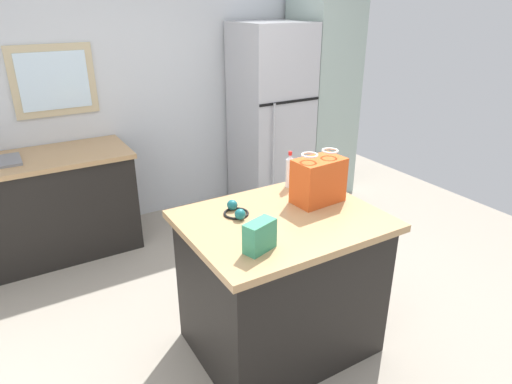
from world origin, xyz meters
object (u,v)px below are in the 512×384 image
object	(u,v)px
ear_defenders	(236,211)
tall_cabinet	(321,99)
bottle	(290,171)
small_box	(260,236)
kitchen_island	(281,283)
refrigerator	(271,117)
shopping_bag	(318,180)

from	to	relation	value
ear_defenders	tall_cabinet	bearing A→B (deg)	41.07
bottle	ear_defenders	size ratio (longest dim) A/B	1.25
tall_cabinet	small_box	xyz separation A→B (m)	(-2.14, -2.20, -0.07)
ear_defenders	bottle	bearing A→B (deg)	20.28
kitchen_island	small_box	size ratio (longest dim) A/B	6.65
kitchen_island	tall_cabinet	distance (m)	2.75
kitchen_island	ear_defenders	bearing A→B (deg)	140.42
refrigerator	ear_defenders	xyz separation A→B (m)	(-1.38, -1.78, 0.00)
kitchen_island	bottle	distance (m)	0.74
shopping_bag	small_box	world-z (taller)	shopping_bag
shopping_bag	small_box	bearing A→B (deg)	-152.65
refrigerator	small_box	size ratio (longest dim) A/B	11.03
bottle	shopping_bag	bearing A→B (deg)	-87.21
small_box	tall_cabinet	bearing A→B (deg)	45.80
shopping_bag	ear_defenders	size ratio (longest dim) A/B	1.64
bottle	kitchen_island	bearing A→B (deg)	-129.47
kitchen_island	refrigerator	bearing A→B (deg)	59.07
shopping_bag	ear_defenders	distance (m)	0.55
refrigerator	ear_defenders	bearing A→B (deg)	-127.82
tall_cabinet	shopping_bag	distance (m)	2.42
small_box	bottle	size ratio (longest dim) A/B	0.69
small_box	ear_defenders	size ratio (longest dim) A/B	0.86
refrigerator	shopping_bag	world-z (taller)	refrigerator
kitchen_island	shopping_bag	size ratio (longest dim) A/B	3.49
kitchen_island	ear_defenders	world-z (taller)	ear_defenders
refrigerator	small_box	bearing A→B (deg)	-123.88
kitchen_island	shopping_bag	world-z (taller)	shopping_bag
refrigerator	small_box	xyz separation A→B (m)	(-1.48, -2.20, 0.06)
tall_cabinet	kitchen_island	bearing A→B (deg)	-133.15
refrigerator	bottle	xyz separation A→B (m)	(-0.87, -1.59, 0.09)
kitchen_island	bottle	world-z (taller)	bottle
kitchen_island	tall_cabinet	bearing A→B (deg)	46.85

